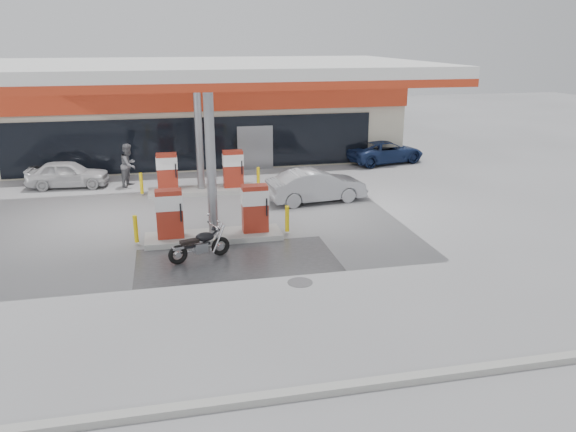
# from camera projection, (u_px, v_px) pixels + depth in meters

# --- Properties ---
(ground) EXTENTS (90.00, 90.00, 0.00)m
(ground) POSITION_uv_depth(u_px,v_px,m) (220.00, 261.00, 16.89)
(ground) COLOR gray
(ground) RESTS_ON ground
(wet_patch) EXTENTS (6.00, 3.00, 0.00)m
(wet_patch) POSITION_uv_depth(u_px,v_px,m) (237.00, 260.00, 16.99)
(wet_patch) COLOR #4C4C4F
(wet_patch) RESTS_ON ground
(drain_cover) EXTENTS (0.70, 0.70, 0.01)m
(drain_cover) POSITION_uv_depth(u_px,v_px,m) (300.00, 282.00, 15.44)
(drain_cover) COLOR #38383A
(drain_cover) RESTS_ON ground
(kerb) EXTENTS (28.00, 0.25, 0.15)m
(kerb) POSITION_uv_depth(u_px,v_px,m) (258.00, 399.00, 10.36)
(kerb) COLOR gray
(kerb) RESTS_ON ground
(store_building) EXTENTS (22.00, 8.22, 4.00)m
(store_building) POSITION_uv_depth(u_px,v_px,m) (190.00, 120.00, 31.10)
(store_building) COLOR beige
(store_building) RESTS_ON ground
(canopy) EXTENTS (16.00, 10.02, 5.51)m
(canopy) POSITION_uv_depth(u_px,v_px,m) (201.00, 71.00, 19.93)
(canopy) COLOR silver
(canopy) RESTS_ON ground
(pump_island_near) EXTENTS (5.14, 1.30, 1.78)m
(pump_island_near) POSITION_uv_depth(u_px,v_px,m) (213.00, 219.00, 18.54)
(pump_island_near) COLOR #9E9E99
(pump_island_near) RESTS_ON ground
(pump_island_far) EXTENTS (5.14, 1.30, 1.78)m
(pump_island_far) POSITION_uv_depth(u_px,v_px,m) (201.00, 176.00, 24.12)
(pump_island_far) COLOR #9E9E99
(pump_island_far) RESTS_ON ground
(parked_motorcycle) EXTENTS (1.92, 0.91, 1.02)m
(parked_motorcycle) POSITION_uv_depth(u_px,v_px,m) (200.00, 245.00, 16.91)
(parked_motorcycle) COLOR black
(parked_motorcycle) RESTS_ON ground
(sedan_white) EXTENTS (3.65, 1.69, 1.21)m
(sedan_white) POSITION_uv_depth(u_px,v_px,m) (68.00, 174.00, 25.03)
(sedan_white) COLOR silver
(sedan_white) RESTS_ON ground
(attendant) EXTENTS (1.05, 1.16, 1.93)m
(attendant) POSITION_uv_depth(u_px,v_px,m) (129.00, 165.00, 25.13)
(attendant) COLOR slate
(attendant) RESTS_ON ground
(hatchback_silver) EXTENTS (4.16, 1.88, 1.32)m
(hatchback_silver) POSITION_uv_depth(u_px,v_px,m) (316.00, 186.00, 22.81)
(hatchback_silver) COLOR #96989E
(hatchback_silver) RESTS_ON ground
(parked_car_left) EXTENTS (4.33, 2.47, 1.18)m
(parked_car_left) POSITION_uv_depth(u_px,v_px,m) (15.00, 164.00, 26.93)
(parked_car_left) COLOR black
(parked_car_left) RESTS_ON ground
(parked_car_right) EXTENTS (4.64, 2.94, 1.19)m
(parked_car_right) POSITION_uv_depth(u_px,v_px,m) (385.00, 152.00, 29.90)
(parked_car_right) COLOR navy
(parked_car_right) RESTS_ON ground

